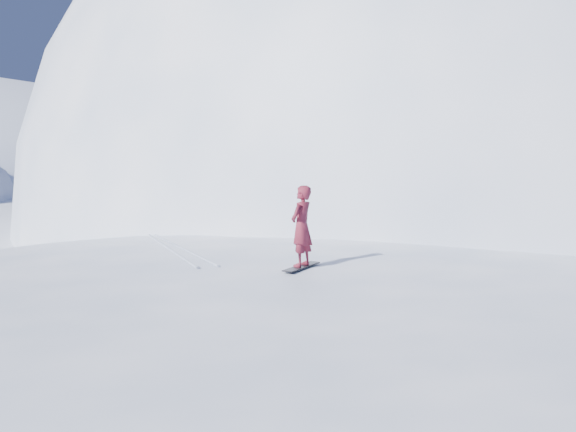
# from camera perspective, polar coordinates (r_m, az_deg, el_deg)

# --- Properties ---
(ground) EXTENTS (400.00, 400.00, 0.00)m
(ground) POSITION_cam_1_polar(r_m,az_deg,el_deg) (14.95, -0.08, -14.19)
(ground) COLOR white
(ground) RESTS_ON ground
(near_ridge) EXTENTS (36.00, 28.00, 4.80)m
(near_ridge) POSITION_cam_1_polar(r_m,az_deg,el_deg) (17.94, -0.08, -10.68)
(near_ridge) COLOR white
(near_ridge) RESTS_ON ground
(summit_peak) EXTENTS (60.00, 56.00, 56.00)m
(summit_peak) POSITION_cam_1_polar(r_m,az_deg,el_deg) (47.64, 15.34, -0.34)
(summit_peak) COLOR white
(summit_peak) RESTS_ON ground
(peak_shoulder) EXTENTS (28.00, 24.00, 18.00)m
(peak_shoulder) POSITION_cam_1_polar(r_m,az_deg,el_deg) (36.66, 4.89, -2.03)
(peak_shoulder) COLOR white
(peak_shoulder) RESTS_ON ground
(wind_bumps) EXTENTS (16.00, 14.40, 1.00)m
(wind_bumps) POSITION_cam_1_polar(r_m,az_deg,el_deg) (16.72, -4.28, -11.97)
(wind_bumps) COLOR white
(wind_bumps) RESTS_ON ground
(snowboard) EXTENTS (1.22, 1.13, 0.02)m
(snowboard) POSITION_cam_1_polar(r_m,az_deg,el_deg) (15.05, 1.21, -4.51)
(snowboard) COLOR black
(snowboard) RESTS_ON near_ridge
(snowboarder) EXTENTS (0.81, 0.80, 1.89)m
(snowboarder) POSITION_cam_1_polar(r_m,az_deg,el_deg) (14.90, 1.22, -0.90)
(snowboarder) COLOR maroon
(snowboarder) RESTS_ON snowboard
(board_tracks) EXTENTS (1.01, 5.99, 0.04)m
(board_tracks) POSITION_cam_1_polar(r_m,az_deg,el_deg) (18.03, -9.95, -2.80)
(board_tracks) COLOR silver
(board_tracks) RESTS_ON ground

